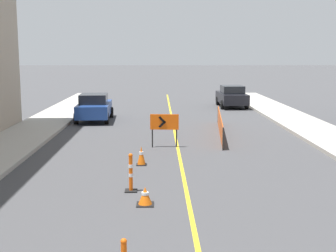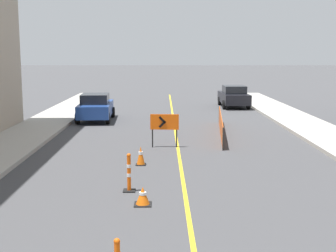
# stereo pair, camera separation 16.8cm
# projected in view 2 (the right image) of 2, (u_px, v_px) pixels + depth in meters

# --- Properties ---
(lane_stripe) EXTENTS (0.12, 45.76, 0.01)m
(lane_stripe) POSITION_uv_depth(u_px,v_px,m) (176.00, 138.00, 21.92)
(lane_stripe) COLOR gold
(lane_stripe) RESTS_ON ground_plane
(sidewalk_left) EXTENTS (2.70, 45.76, 0.17)m
(sidewalk_left) POSITION_uv_depth(u_px,v_px,m) (24.00, 137.00, 21.83)
(sidewalk_left) COLOR #ADA89E
(sidewalk_left) RESTS_ON ground_plane
(sidewalk_right) EXTENTS (2.70, 45.76, 0.17)m
(sidewalk_right) POSITION_uv_depth(u_px,v_px,m) (328.00, 136.00, 21.98)
(sidewalk_right) COLOR #ADA89E
(sidewalk_right) RESTS_ON ground_plane
(traffic_cone_third) EXTENTS (0.46, 0.46, 0.49)m
(traffic_cone_third) POSITION_uv_depth(u_px,v_px,m) (143.00, 196.00, 12.28)
(traffic_cone_third) COLOR black
(traffic_cone_third) RESTS_ON ground_plane
(traffic_cone_fourth) EXTENTS (0.36, 0.36, 0.68)m
(traffic_cone_fourth) POSITION_uv_depth(u_px,v_px,m) (141.00, 156.00, 16.64)
(traffic_cone_fourth) COLOR black
(traffic_cone_fourth) RESTS_ON ground_plane
(delineator_post_rear) EXTENTS (0.35, 0.35, 1.12)m
(delineator_post_rear) POSITION_uv_depth(u_px,v_px,m) (129.00, 175.00, 13.46)
(delineator_post_rear) COLOR black
(delineator_post_rear) RESTS_ON ground_plane
(arrow_barricade_primary) EXTENTS (1.20, 0.15, 1.41)m
(arrow_barricade_primary) POSITION_uv_depth(u_px,v_px,m) (164.00, 123.00, 19.66)
(arrow_barricade_primary) COLOR #EF560C
(arrow_barricade_primary) RESTS_ON ground_plane
(safety_mesh_fence) EXTENTS (0.80, 7.69, 0.96)m
(safety_mesh_fence) POSITION_uv_depth(u_px,v_px,m) (221.00, 125.00, 22.83)
(safety_mesh_fence) COLOR #EF560C
(safety_mesh_fence) RESTS_ON ground_plane
(parked_car_curb_near) EXTENTS (1.98, 4.37, 1.59)m
(parked_car_curb_near) POSITION_uv_depth(u_px,v_px,m) (96.00, 107.00, 27.42)
(parked_car_curb_near) COLOR navy
(parked_car_curb_near) RESTS_ON ground_plane
(parked_car_curb_mid) EXTENTS (1.94, 4.33, 1.59)m
(parked_car_curb_mid) POSITION_uv_depth(u_px,v_px,m) (234.00, 96.00, 34.21)
(parked_car_curb_mid) COLOR black
(parked_car_curb_mid) RESTS_ON ground_plane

